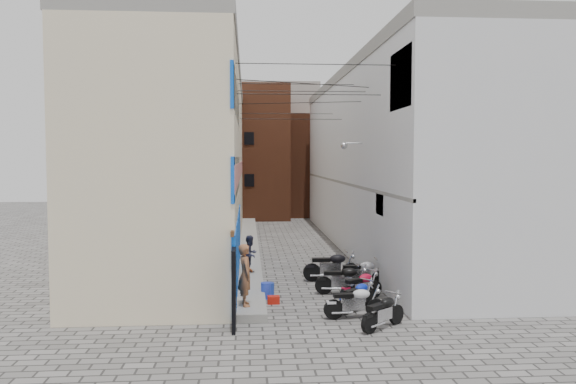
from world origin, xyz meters
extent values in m
plane|color=#5B5855|center=(0.00, 0.00, 0.00)|extent=(90.00, 90.00, 0.00)
cube|color=gray|center=(-2.05, 13.00, 0.12)|extent=(0.90, 26.00, 0.25)
cube|color=beige|center=(-5.00, 13.00, 4.25)|extent=(5.00, 26.00, 8.50)
cube|color=#D27C76|center=(-2.54, 13.00, 4.00)|extent=(0.10, 26.00, 0.80)
cube|color=blue|center=(-2.53, 4.90, 1.30)|extent=(0.12, 10.20, 2.40)
cube|color=blue|center=(-2.55, 4.90, 5.30)|extent=(0.10, 10.20, 4.00)
cube|color=gray|center=(-5.00, 13.00, 8.75)|extent=(5.10, 26.00, 0.50)
cube|color=black|center=(-2.52, -0.40, 1.10)|extent=(0.10, 1.20, 2.20)
cube|color=silver|center=(5.00, 13.00, 4.25)|extent=(5.00, 26.00, 8.50)
cube|color=blue|center=(2.55, 1.50, 7.00)|extent=(0.10, 2.40, 1.80)
cube|color=white|center=(2.56, 4.00, 3.00)|extent=(0.08, 1.00, 0.70)
cylinder|color=#B2B2B7|center=(2.15, 7.00, 5.20)|extent=(0.80, 0.06, 0.06)
sphere|color=#B2B2B7|center=(1.75, 7.00, 5.10)|extent=(0.28, 0.28, 0.28)
cube|color=gray|center=(5.00, 13.00, 8.75)|extent=(5.10, 26.00, 0.50)
cube|color=gray|center=(2.54, 13.00, 3.40)|extent=(0.10, 26.00, 0.12)
cube|color=brown|center=(-2.00, 28.00, 5.00)|extent=(6.00, 6.00, 10.00)
cube|color=brown|center=(3.00, 30.00, 4.00)|extent=(5.00, 6.00, 8.00)
cube|color=gray|center=(0.00, 34.00, 5.50)|extent=(8.00, 5.00, 11.00)
cube|color=black|center=(0.00, 25.20, 1.20)|extent=(2.00, 0.30, 2.40)
cylinder|color=black|center=(0.00, 2.00, 7.50)|extent=(5.20, 0.02, 0.02)
cylinder|color=black|center=(0.00, 4.00, 6.80)|extent=(5.20, 0.02, 0.02)
cylinder|color=black|center=(0.00, 6.50, 7.20)|extent=(5.20, 0.02, 0.02)
cylinder|color=black|center=(0.00, 9.00, 7.80)|extent=(5.20, 0.02, 0.02)
cylinder|color=black|center=(0.00, 12.00, 6.50)|extent=(5.20, 0.02, 0.02)
cylinder|color=black|center=(0.00, 15.00, 7.00)|extent=(5.20, 0.02, 0.02)
cylinder|color=black|center=(0.00, 5.00, 7.30)|extent=(5.65, 2.07, 0.02)
cylinder|color=black|center=(0.00, 8.00, 6.90)|extent=(5.80, 1.58, 0.02)
imported|color=#985B37|center=(-2.21, 1.00, 1.17)|extent=(0.53, 0.72, 1.83)
imported|color=#2C2E43|center=(-2.04, 5.68, 0.97)|extent=(0.85, 0.88, 1.44)
cylinder|color=blue|center=(-1.55, 2.74, 0.26)|extent=(0.45, 0.45, 0.53)
cylinder|color=#223FAA|center=(-1.43, 2.89, 0.25)|extent=(0.35, 0.35, 0.49)
cube|color=#B1180C|center=(-1.33, 2.11, 0.12)|extent=(0.38, 0.28, 0.24)
camera|label=1|loc=(-2.15, -15.40, 4.61)|focal=35.00mm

